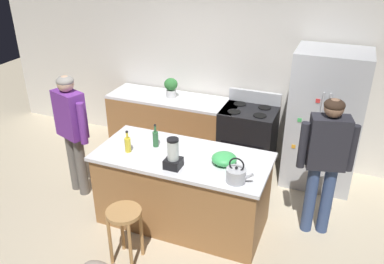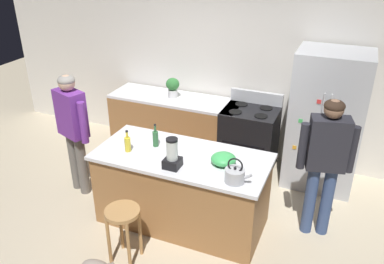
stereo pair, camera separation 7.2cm
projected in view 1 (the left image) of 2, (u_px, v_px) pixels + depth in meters
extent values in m
plane|color=beige|center=(183.00, 220.00, 4.80)|extent=(14.00, 14.00, 0.00)
cube|color=silver|center=(233.00, 67.00, 5.82)|extent=(8.00, 0.10, 2.70)
cube|color=#9E6B3D|center=(182.00, 191.00, 4.61)|extent=(1.89, 0.84, 0.86)
cube|color=silver|center=(182.00, 157.00, 4.41)|extent=(1.95, 0.90, 0.04)
cube|color=#9E6B3D|center=(174.00, 126.00, 6.16)|extent=(2.00, 0.64, 0.86)
cube|color=silver|center=(173.00, 99.00, 5.96)|extent=(2.00, 0.64, 0.04)
cube|color=#B7BABF|center=(324.00, 120.00, 5.18)|extent=(0.90, 0.70, 1.85)
cylinder|color=#B7BABF|center=(319.00, 125.00, 4.84)|extent=(0.02, 0.02, 0.83)
cylinder|color=#B7BABF|center=(326.00, 126.00, 4.82)|extent=(0.02, 0.02, 0.83)
cube|color=yellow|center=(310.00, 126.00, 4.91)|extent=(0.05, 0.01, 0.05)
cube|color=red|center=(318.00, 101.00, 4.74)|extent=(0.05, 0.01, 0.05)
cube|color=purple|center=(311.00, 140.00, 4.98)|extent=(0.05, 0.01, 0.05)
cube|color=orange|center=(293.00, 147.00, 5.11)|extent=(0.05, 0.01, 0.05)
cube|color=#3FB259|center=(300.00, 120.00, 4.93)|extent=(0.05, 0.01, 0.05)
cube|color=black|center=(248.00, 139.00, 5.74)|extent=(0.76, 0.64, 0.90)
cube|color=black|center=(241.00, 152.00, 5.49)|extent=(0.60, 0.01, 0.24)
cube|color=#B7BABF|center=(255.00, 97.00, 5.74)|extent=(0.76, 0.06, 0.18)
cylinder|color=black|center=(234.00, 112.00, 5.47)|extent=(0.18, 0.18, 0.01)
cylinder|color=black|center=(260.00, 116.00, 5.35)|extent=(0.18, 0.18, 0.01)
cylinder|color=black|center=(240.00, 104.00, 5.72)|extent=(0.18, 0.18, 0.01)
cylinder|color=black|center=(265.00, 107.00, 5.60)|extent=(0.18, 0.18, 0.01)
cylinder|color=#66605B|center=(73.00, 161.00, 5.24)|extent=(0.17, 0.17, 0.83)
cylinder|color=#66605B|center=(81.00, 166.00, 5.13)|extent=(0.17, 0.17, 0.83)
cube|color=#723399|center=(70.00, 114.00, 4.87)|extent=(0.45, 0.34, 0.59)
cylinder|color=#723399|center=(59.00, 112.00, 5.04)|extent=(0.12, 0.12, 0.53)
cylinder|color=#723399|center=(82.00, 124.00, 4.74)|extent=(0.12, 0.12, 0.53)
sphere|color=#D8AD8C|center=(65.00, 84.00, 4.69)|extent=(0.26, 0.26, 0.20)
ellipsoid|color=gray|center=(65.00, 81.00, 4.68)|extent=(0.27, 0.27, 0.12)
cylinder|color=#384C7A|center=(327.00, 200.00, 4.45)|extent=(0.16, 0.16, 0.86)
cylinder|color=#384C7A|center=(310.00, 198.00, 4.47)|extent=(0.16, 0.16, 0.86)
cube|color=#26262D|center=(328.00, 143.00, 4.14)|extent=(0.44, 0.31, 0.58)
cylinder|color=#26262D|center=(352.00, 148.00, 4.13)|extent=(0.11, 0.11, 0.52)
cylinder|color=#26262D|center=(303.00, 145.00, 4.19)|extent=(0.11, 0.11, 0.52)
sphere|color=#8C664C|center=(334.00, 108.00, 3.97)|extent=(0.24, 0.24, 0.20)
ellipsoid|color=#332319|center=(335.00, 105.00, 3.95)|extent=(0.25, 0.25, 0.12)
cylinder|color=#B7844C|center=(124.00, 213.00, 3.96)|extent=(0.36, 0.36, 0.04)
cylinder|color=#B7844C|center=(110.00, 241.00, 4.04)|extent=(0.04, 0.04, 0.59)
cylinder|color=#B7844C|center=(130.00, 247.00, 3.96)|extent=(0.04, 0.04, 0.59)
cylinder|color=#B7844C|center=(122.00, 227.00, 4.24)|extent=(0.04, 0.04, 0.59)
cylinder|color=#B7844C|center=(141.00, 233.00, 4.16)|extent=(0.04, 0.04, 0.59)
cone|color=gray|center=(114.00, 264.00, 3.86)|extent=(0.04, 0.04, 0.03)
cylinder|color=silver|center=(171.00, 94.00, 5.94)|extent=(0.14, 0.14, 0.12)
ellipsoid|color=#337A38|center=(171.00, 84.00, 5.87)|extent=(0.20, 0.20, 0.18)
cube|color=black|center=(173.00, 163.00, 4.15)|extent=(0.17, 0.17, 0.10)
cylinder|color=silver|center=(173.00, 150.00, 4.08)|extent=(0.12, 0.12, 0.21)
cylinder|color=black|center=(173.00, 140.00, 4.03)|extent=(0.12, 0.12, 0.02)
cylinder|color=#2D6638|center=(156.00, 139.00, 4.55)|extent=(0.07, 0.07, 0.18)
cylinder|color=#2D6638|center=(155.00, 129.00, 4.49)|extent=(0.03, 0.03, 0.08)
cylinder|color=black|center=(155.00, 125.00, 4.47)|extent=(0.03, 0.03, 0.02)
cylinder|color=yellow|center=(128.00, 145.00, 4.44)|extent=(0.07, 0.07, 0.17)
cylinder|color=yellow|center=(127.00, 135.00, 4.39)|extent=(0.03, 0.03, 0.07)
cylinder|color=black|center=(127.00, 132.00, 4.37)|extent=(0.03, 0.03, 0.02)
ellipsoid|color=#3FB259|center=(224.00, 159.00, 4.21)|extent=(0.27, 0.27, 0.12)
cylinder|color=#B7BABF|center=(236.00, 175.00, 3.91)|extent=(0.20, 0.20, 0.14)
sphere|color=black|center=(236.00, 168.00, 3.87)|extent=(0.03, 0.03, 0.03)
cylinder|color=#B7BABF|center=(249.00, 176.00, 3.85)|extent=(0.09, 0.03, 0.08)
torus|color=black|center=(237.00, 165.00, 3.85)|extent=(0.16, 0.02, 0.16)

